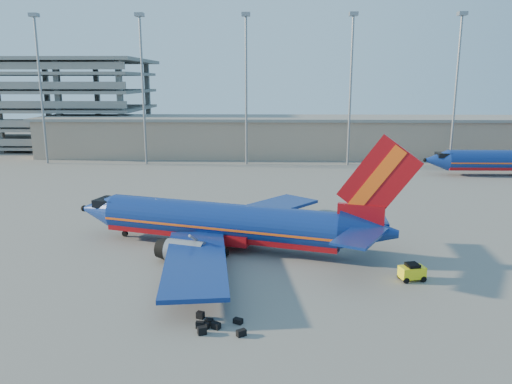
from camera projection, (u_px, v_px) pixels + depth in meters
The scene contains 7 objects.
ground at pixel (274, 234), 54.08m from camera, with size 220.00×220.00×0.00m, color slate.
terminal_building at pixel (317, 136), 109.46m from camera, with size 122.00×16.00×8.50m.
parking_garage at pixel (25, 99), 125.25m from camera, with size 62.00×32.00×21.40m.
light_mast_row at pixel (299, 73), 94.98m from camera, with size 101.60×1.60×28.65m.
aircraft_main at pixel (227, 223), 49.02m from camera, with size 33.92×32.12×11.82m.
baggage_tug at pixel (412, 272), 41.37m from camera, with size 2.28×1.67×1.48m.
luggage_pile at pixel (214, 325), 33.51m from camera, with size 3.67×2.99×0.53m.
Camera 1 is at (-0.66, -51.80, 16.28)m, focal length 35.00 mm.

